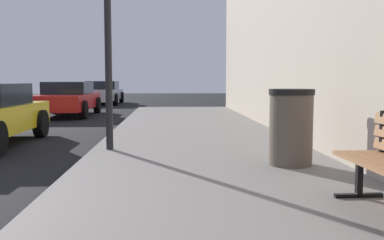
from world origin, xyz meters
TOP-DOWN VIEW (x-y plane):
  - trash_bin at (5.06, 2.81)m, footprint 0.63×0.63m
  - car_red at (-0.48, 13.33)m, footprint 1.97×4.44m
  - car_silver at (-0.38, 21.19)m, footprint 2.02×4.57m

SIDE VIEW (x-z plane):
  - car_red at x=-0.48m, z-range 0.01..1.28m
  - car_silver at x=-0.38m, z-range 0.01..1.28m
  - trash_bin at x=5.06m, z-range 0.15..1.22m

